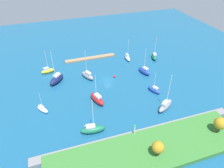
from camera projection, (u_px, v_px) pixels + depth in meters
name	position (u px, v px, depth m)	size (l,w,h in m)	color
water	(108.00, 80.00, 80.23)	(160.00, 160.00, 0.00)	#19567F
pier_dock	(90.00, 58.00, 94.30)	(22.92, 2.32, 0.67)	#997A56
breakwater	(139.00, 134.00, 57.28)	(58.73, 2.54, 1.19)	gray
shoreline_park	(149.00, 151.00, 52.76)	(52.64, 12.89, 1.33)	#387A33
harbor_beacon	(135.00, 129.00, 55.26)	(0.56, 0.56, 3.73)	silver
park_tree_east	(158.00, 147.00, 49.30)	(3.08, 3.08, 4.53)	brown
park_tree_midwest	(220.00, 123.00, 55.36)	(3.34, 3.34, 4.87)	brown
sailboat_gray_far_north	(87.00, 75.00, 80.69)	(4.76, 6.90, 11.88)	gray
sailboat_green_west_end	(93.00, 129.00, 58.12)	(7.31, 3.29, 11.75)	#19724C
sailboat_white_mid_basin	(43.00, 109.00, 65.51)	(4.07, 4.78, 7.55)	white
sailboat_blue_lone_north	(154.00, 90.00, 73.63)	(3.71, 5.53, 7.87)	#2347B2
sailboat_yellow_far_south	(48.00, 71.00, 83.90)	(5.58, 2.54, 10.09)	yellow
sailboat_navy_lone_south	(57.00, 79.00, 78.18)	(7.09, 7.33, 13.05)	#141E4C
sailboat_red_along_channel	(97.00, 99.00, 68.77)	(4.42, 7.59, 10.54)	red
sailboat_gray_center_basin	(165.00, 105.00, 66.14)	(7.59, 5.78, 12.68)	gray
sailboat_green_by_breakwater	(154.00, 57.00, 93.73)	(3.53, 5.99, 10.62)	#19724C
sailboat_white_outer_mooring	(127.00, 58.00, 93.06)	(1.79, 5.57, 10.10)	white
sailboat_blue_near_pier	(144.00, 71.00, 83.45)	(3.91, 6.65, 11.09)	#2347B2
mooring_buoy_red	(114.00, 76.00, 81.69)	(0.89, 0.89, 0.89)	red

